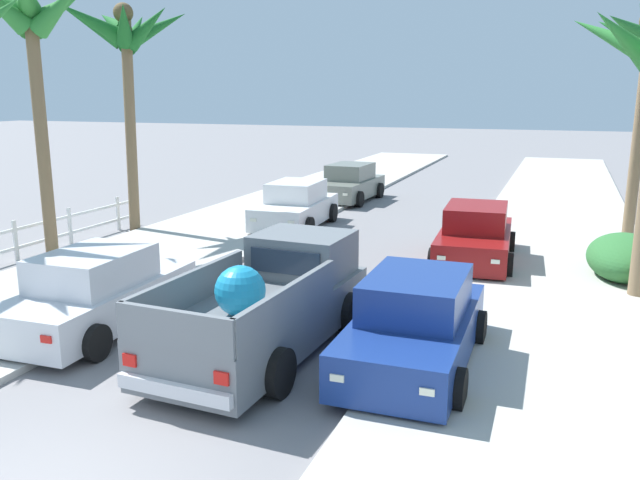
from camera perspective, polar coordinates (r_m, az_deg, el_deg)
sidewalk_left at (r=20.15m, az=-10.68°, el=0.12°), size 4.89×60.00×0.12m
sidewalk_right at (r=17.31m, az=19.67°, el=-2.49°), size 4.89×60.00×0.12m
curb_left at (r=19.63m, az=-8.07°, el=-0.14°), size 0.16×60.00×0.10m
curb_right at (r=17.35m, az=16.22°, el=-2.25°), size 0.16×60.00×0.10m
pickup_truck at (r=11.35m, az=-4.47°, el=-5.73°), size 2.39×5.29×1.80m
car_left_near at (r=12.96m, az=-18.93°, el=-4.44°), size 2.11×4.30×1.54m
car_right_near at (r=10.75m, az=8.30°, el=-7.37°), size 2.06×4.28×1.54m
car_left_mid at (r=17.55m, az=13.45°, el=0.30°), size 2.21×4.34×1.54m
car_right_mid at (r=21.68m, az=-2.15°, el=2.98°), size 2.19×4.33×1.54m
car_left_far at (r=27.13m, az=2.61°, el=4.95°), size 2.15×4.32×1.54m
palm_tree_left_back at (r=18.86m, az=-24.11°, el=16.98°), size 3.79×3.84×7.32m
palm_tree_right_back at (r=21.73m, az=-16.81°, el=16.44°), size 3.44×4.08×7.15m
hedge_bush at (r=17.18m, az=25.28°, el=-1.40°), size 1.80×2.80×1.10m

